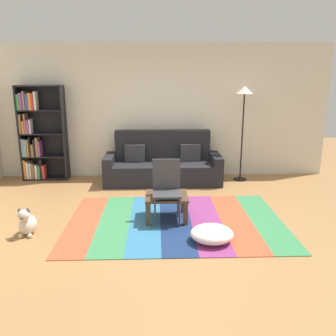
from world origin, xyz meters
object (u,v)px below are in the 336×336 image
(coffee_table, at_px, (166,199))
(pouf, at_px, (212,234))
(standing_lamp, at_px, (244,103))
(folding_chair, at_px, (167,185))
(couch, at_px, (163,165))
(dog, at_px, (27,223))
(bookshelf, at_px, (37,136))
(tv_remote, at_px, (160,195))

(coffee_table, xyz_separation_m, pouf, (0.56, -0.77, -0.19))
(pouf, distance_m, standing_lamp, 3.25)
(folding_chair, bearing_deg, couch, 143.38)
(couch, height_order, coffee_table, couch)
(coffee_table, height_order, dog, dog)
(coffee_table, bearing_deg, dog, -166.05)
(pouf, relative_size, standing_lamp, 0.29)
(pouf, relative_size, folding_chair, 0.61)
(couch, relative_size, bookshelf, 1.20)
(standing_lamp, relative_size, folding_chair, 2.07)
(pouf, height_order, folding_chair, folding_chair)
(coffee_table, bearing_deg, folding_chair, -84.84)
(folding_chair, bearing_deg, tv_remote, -143.39)
(bookshelf, relative_size, coffee_table, 3.07)
(bookshelf, height_order, dog, bookshelf)
(coffee_table, height_order, folding_chair, folding_chair)
(standing_lamp, bearing_deg, folding_chair, -127.72)
(coffee_table, bearing_deg, bookshelf, 139.20)
(bookshelf, distance_m, standing_lamp, 4.13)
(dog, height_order, tv_remote, dog)
(couch, bearing_deg, pouf, -77.92)
(bookshelf, distance_m, folding_chair, 3.38)
(bookshelf, height_order, standing_lamp, bookshelf)
(tv_remote, bearing_deg, coffee_table, 18.09)
(bookshelf, bearing_deg, coffee_table, -40.80)
(bookshelf, height_order, coffee_table, bookshelf)
(dog, bearing_deg, bookshelf, 103.90)
(folding_chair, bearing_deg, coffee_table, 148.04)
(standing_lamp, height_order, tv_remote, standing_lamp)
(dog, distance_m, standing_lamp, 4.42)
(dog, distance_m, tv_remote, 1.83)
(standing_lamp, distance_m, folding_chair, 2.74)
(tv_remote, bearing_deg, folding_chair, -11.08)
(coffee_table, height_order, pouf, coffee_table)
(coffee_table, height_order, tv_remote, tv_remote)
(coffee_table, distance_m, pouf, 0.97)
(bookshelf, distance_m, pouf, 4.32)
(standing_lamp, xyz_separation_m, tv_remote, (-1.66, -1.98, -1.17))
(pouf, bearing_deg, bookshelf, 136.24)
(dog, bearing_deg, standing_lamp, 35.30)
(pouf, distance_m, dog, 2.44)
(coffee_table, relative_size, pouf, 1.12)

